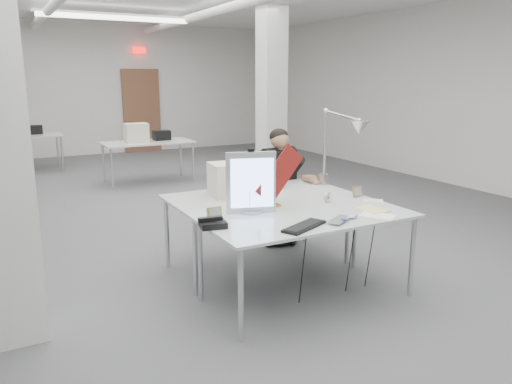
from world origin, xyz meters
TOP-DOWN VIEW (x-y plane):
  - room_shell at (0.04, 0.13)m, footprint 10.04×14.04m
  - desk_main at (0.00, -2.50)m, footprint 1.80×0.90m
  - desk_second at (0.00, -1.60)m, footprint 1.80×0.90m
  - bg_desk_a at (0.20, 3.00)m, footprint 1.60×0.80m
  - bg_desk_b at (-1.80, 5.20)m, footprint 1.60×0.80m
  - office_chair at (0.56, -1.03)m, footprint 0.59×0.59m
  - seated_person at (0.56, -1.08)m, footprint 0.52×0.61m
  - monitor at (-0.38, -2.18)m, footprint 0.42×0.17m
  - pennant at (-0.12, -2.22)m, footprint 0.49×0.03m
  - keyboard at (-0.23, -2.77)m, footprint 0.46×0.31m
  - laptop at (0.14, -2.81)m, footprint 0.34×0.30m
  - mouse at (0.27, -2.75)m, footprint 0.11×0.10m
  - bankers_lamp at (-0.13, -2.08)m, footprint 0.28×0.14m
  - desk_phone at (-0.85, -2.42)m, footprint 0.23×0.21m
  - picture_frame_left at (-0.75, -2.22)m, footprint 0.13×0.03m
  - picture_frame_right at (0.81, -2.15)m, footprint 0.14×0.06m
  - desk_clock at (0.42, -2.19)m, footprint 0.09×0.06m
  - paper_stack_a at (0.51, -2.78)m, footprint 0.31×0.34m
  - paper_stack_b at (0.61, -2.61)m, footprint 0.20×0.27m
  - paper_stack_c at (0.83, -2.36)m, footprint 0.23×0.22m
  - beige_monitor at (-0.29, -1.52)m, footprint 0.38×0.36m
  - architect_lamp at (0.85, -1.78)m, footprint 0.44×0.75m

SIDE VIEW (x-z plane):
  - office_chair at x=0.56m, z-range 0.00..1.05m
  - desk_main at x=0.00m, z-range 0.73..0.75m
  - desk_second at x=0.00m, z-range 0.73..0.75m
  - bg_desk_a at x=0.20m, z-range 0.73..0.75m
  - bg_desk_b at x=-1.80m, z-range 0.73..0.75m
  - paper_stack_c at x=0.83m, z-range 0.76..0.76m
  - paper_stack_a at x=0.51m, z-range 0.76..0.76m
  - paper_stack_b at x=0.61m, z-range 0.76..0.76m
  - keyboard at x=-0.23m, z-range 0.76..0.78m
  - laptop at x=0.14m, z-range 0.76..0.78m
  - mouse at x=0.27m, z-range 0.76..0.79m
  - desk_phone at x=-0.85m, z-range 0.76..0.81m
  - desk_clock at x=0.42m, z-range 0.76..0.85m
  - picture_frame_left at x=-0.75m, z-range 0.75..0.86m
  - picture_frame_right at x=0.81m, z-range 0.75..0.86m
  - seated_person at x=0.56m, z-range 0.49..1.31m
  - bankers_lamp at x=-0.13m, z-range 0.76..1.06m
  - beige_monitor at x=-0.29m, z-range 0.76..1.08m
  - monitor at x=-0.38m, z-range 0.76..1.29m
  - pennant at x=-0.12m, z-range 0.81..1.34m
  - architect_lamp at x=0.85m, z-range 0.75..1.66m
  - room_shell at x=0.04m, z-range 0.07..3.31m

